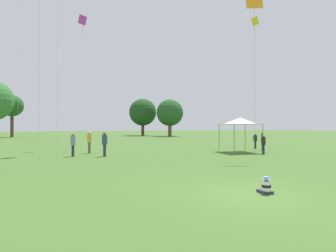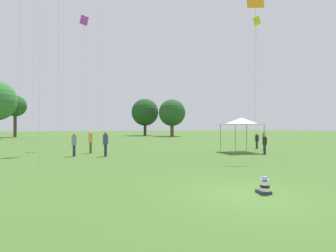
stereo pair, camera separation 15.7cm
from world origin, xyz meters
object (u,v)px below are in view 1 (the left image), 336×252
at_px(canopy_tent, 240,121).
at_px(distant_tree_1, 143,112).
at_px(person_standing_2, 263,143).
at_px(distant_tree_2, 12,106).
at_px(person_standing_7, 73,143).
at_px(kite_2, 82,26).
at_px(kite_5, 255,28).
at_px(distant_tree_0, 170,113).
at_px(person_standing_0, 89,140).
at_px(person_standing_3, 255,140).
at_px(seated_toddler, 266,186).
at_px(person_standing_5, 262,139).
at_px(kite_0, 254,5).
at_px(person_standing_6, 105,142).

xyz_separation_m(canopy_tent, distant_tree_1, (8.39, 46.49, 3.39)).
height_order(person_standing_2, canopy_tent, canopy_tent).
bearing_deg(distant_tree_2, distant_tree_1, -3.79).
xyz_separation_m(person_standing_2, canopy_tent, (-0.49, 2.22, 1.77)).
bearing_deg(person_standing_7, kite_2, -159.76).
bearing_deg(canopy_tent, kite_5, 32.43).
height_order(person_standing_2, distant_tree_0, distant_tree_0).
distance_m(person_standing_0, kite_2, 13.46).
xyz_separation_m(person_standing_3, distant_tree_1, (4.29, 44.14, 5.19)).
height_order(seated_toddler, distant_tree_2, distant_tree_2).
xyz_separation_m(person_standing_0, person_standing_5, (15.17, -4.40, -0.05)).
height_order(kite_0, distant_tree_1, kite_0).
bearing_deg(kite_5, seated_toddler, 177.83).
bearing_deg(person_standing_6, kite_5, -42.66).
bearing_deg(person_standing_5, person_standing_7, 29.37).
height_order(person_standing_6, distant_tree_2, distant_tree_2).
distance_m(seated_toddler, person_standing_3, 19.29).
distance_m(person_standing_3, kite_0, 13.30).
bearing_deg(person_standing_2, canopy_tent, 66.12).
height_order(person_standing_3, distant_tree_1, distant_tree_1).
relative_size(person_standing_0, kite_0, 0.16).
distance_m(person_standing_0, distant_tree_1, 46.84).
distance_m(kite_2, kite_5, 18.46).
bearing_deg(person_standing_0, canopy_tent, -147.25).
bearing_deg(kite_5, person_standing_6, 136.14).
relative_size(person_standing_6, person_standing_7, 1.07).
distance_m(canopy_tent, distant_tree_2, 53.10).
height_order(person_standing_2, person_standing_7, person_standing_7).
relative_size(seated_toddler, person_standing_0, 0.31).
bearing_deg(distant_tree_1, seated_toddler, -106.86).
xyz_separation_m(person_standing_2, distant_tree_1, (7.90, 48.70, 5.15)).
xyz_separation_m(seated_toddler, kite_5, (14.03, 14.66, 12.62)).
relative_size(person_standing_5, kite_5, 0.12).
xyz_separation_m(kite_0, kite_5, (6.83, 6.83, 1.84)).
bearing_deg(person_standing_6, person_standing_2, -65.47).
bearing_deg(person_standing_7, kite_0, 93.63).
bearing_deg(kite_0, kite_2, -161.28).
bearing_deg(person_standing_0, person_standing_6, 155.68).
distance_m(person_standing_0, distant_tree_2, 45.07).
xyz_separation_m(distant_tree_1, distant_tree_2, (-29.72, 1.97, 0.71)).
bearing_deg(kite_0, distant_tree_2, -174.65).
relative_size(person_standing_0, person_standing_5, 1.06).
distance_m(person_standing_2, distant_tree_0, 42.04).
height_order(person_standing_5, kite_5, kite_5).
relative_size(person_standing_2, distant_tree_2, 0.17).
bearing_deg(kite_0, distant_tree_0, 146.42).
xyz_separation_m(person_standing_2, kite_2, (-12.34, 13.22, 12.07)).
height_order(person_standing_3, kite_5, kite_5).
distance_m(seated_toddler, person_standing_0, 16.59).
xyz_separation_m(seated_toddler, kite_0, (7.20, 7.84, 10.78)).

